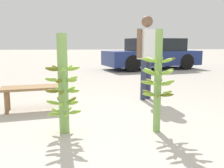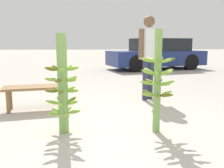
# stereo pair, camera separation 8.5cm
# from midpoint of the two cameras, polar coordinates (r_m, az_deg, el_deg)

# --- Properties ---
(ground_plane) EXTENTS (80.00, 80.00, 0.00)m
(ground_plane) POSITION_cam_midpoint_polar(r_m,az_deg,el_deg) (3.21, -1.92, -11.62)
(ground_plane) COLOR #B2AA9E
(banana_stalk_left) EXTENTS (0.45, 0.44, 1.27)m
(banana_stalk_left) POSITION_cam_midpoint_polar(r_m,az_deg,el_deg) (3.21, -11.85, -0.52)
(banana_stalk_left) COLOR #7AA851
(banana_stalk_left) RESTS_ON ground_plane
(banana_stalk_center) EXTENTS (0.46, 0.45, 1.32)m
(banana_stalk_center) POSITION_cam_midpoint_polar(r_m,az_deg,el_deg) (3.22, 9.70, 0.91)
(banana_stalk_center) COLOR #7AA851
(banana_stalk_center) RESTS_ON ground_plane
(vendor_person) EXTENTS (0.50, 0.45, 1.67)m
(vendor_person) POSITION_cam_midpoint_polar(r_m,az_deg,el_deg) (5.07, 7.41, 7.78)
(vendor_person) COLOR #2D334C
(vendor_person) RESTS_ON ground_plane
(market_bench) EXTENTS (1.14, 0.63, 0.41)m
(market_bench) POSITION_cam_midpoint_polar(r_m,az_deg,el_deg) (4.49, -17.83, -1.36)
(market_bench) COLOR olive
(market_bench) RESTS_ON ground_plane
(parked_car) EXTENTS (4.42, 2.66, 1.34)m
(parked_car) POSITION_cam_midpoint_polar(r_m,az_deg,el_deg) (11.17, 9.03, 6.73)
(parked_car) COLOR navy
(parked_car) RESTS_ON ground_plane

